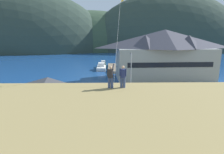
{
  "coord_description": "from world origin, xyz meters",
  "views": [
    {
      "loc": [
        -1.64,
        -21.25,
        10.12
      ],
      "look_at": [
        -0.96,
        9.0,
        3.4
      ],
      "focal_mm": 29.38,
      "sensor_mm": 36.0,
      "label": 1
    }
  ],
  "objects_px": {
    "moored_boat_wharfside": "(103,65)",
    "moored_boat_outer_mooring": "(124,69)",
    "parked_car_back_row_right": "(211,96)",
    "parking_light_pole": "(131,70)",
    "person_companion": "(123,76)",
    "harbor_lodge": "(164,53)",
    "wharf_dock": "(113,68)",
    "parked_car_back_row_left": "(15,97)",
    "parked_car_front_row_end": "(108,95)",
    "storage_shed_near_lot": "(49,92)",
    "moored_boat_inner_slip": "(101,67)",
    "parked_car_front_row_silver": "(152,93)",
    "parked_car_mid_row_near": "(194,112)",
    "storage_shed_waterside": "(129,69)",
    "parked_car_mid_row_center": "(114,110)",
    "parked_car_corner_spot": "(4,109)",
    "person_kite_flyer": "(111,76)"
  },
  "relations": [
    {
      "from": "harbor_lodge",
      "to": "person_kite_flyer",
      "type": "height_order",
      "value": "harbor_lodge"
    },
    {
      "from": "parked_car_front_row_silver",
      "to": "person_companion",
      "type": "distance_m",
      "value": 17.06
    },
    {
      "from": "moored_boat_inner_slip",
      "to": "moored_boat_outer_mooring",
      "type": "bearing_deg",
      "value": -23.74
    },
    {
      "from": "parked_car_front_row_end",
      "to": "person_companion",
      "type": "xyz_separation_m",
      "value": [
        1.13,
        -13.82,
        6.05
      ]
    },
    {
      "from": "moored_boat_inner_slip",
      "to": "parked_car_front_row_silver",
      "type": "distance_m",
      "value": 29.59
    },
    {
      "from": "storage_shed_near_lot",
      "to": "storage_shed_waterside",
      "type": "height_order",
      "value": "storage_shed_waterside"
    },
    {
      "from": "storage_shed_near_lot",
      "to": "wharf_dock",
      "type": "xyz_separation_m",
      "value": [
        10.11,
        32.33,
        -2.02
      ]
    },
    {
      "from": "parking_light_pole",
      "to": "person_companion",
      "type": "xyz_separation_m",
      "value": [
        -2.92,
        -17.91,
        2.87
      ]
    },
    {
      "from": "parked_car_corner_spot",
      "to": "harbor_lodge",
      "type": "bearing_deg",
      "value": 39.0
    },
    {
      "from": "moored_boat_wharfside",
      "to": "person_companion",
      "type": "xyz_separation_m",
      "value": [
        2.75,
        -47.76,
        6.4
      ]
    },
    {
      "from": "storage_shed_near_lot",
      "to": "moored_boat_inner_slip",
      "type": "bearing_deg",
      "value": 78.58
    },
    {
      "from": "moored_boat_outer_mooring",
      "to": "parked_car_back_row_right",
      "type": "distance_m",
      "value": 29.1
    },
    {
      "from": "parked_car_front_row_end",
      "to": "parked_car_corner_spot",
      "type": "xyz_separation_m",
      "value": [
        -13.3,
        -5.54,
        0.0
      ]
    },
    {
      "from": "parking_light_pole",
      "to": "parked_car_front_row_end",
      "type": "bearing_deg",
      "value": -134.7
    },
    {
      "from": "storage_shed_near_lot",
      "to": "parking_light_pole",
      "type": "distance_m",
      "value": 14.32
    },
    {
      "from": "moored_boat_wharfside",
      "to": "parked_car_back_row_right",
      "type": "distance_m",
      "value": 39.07
    },
    {
      "from": "harbor_lodge",
      "to": "parked_car_mid_row_near",
      "type": "xyz_separation_m",
      "value": [
        -3.04,
        -23.22,
        -5.17
      ]
    },
    {
      "from": "moored_boat_wharfside",
      "to": "moored_boat_outer_mooring",
      "type": "bearing_deg",
      "value": -50.82
    },
    {
      "from": "storage_shed_waterside",
      "to": "wharf_dock",
      "type": "bearing_deg",
      "value": 104.66
    },
    {
      "from": "harbor_lodge",
      "to": "parked_car_front_row_end",
      "type": "distance_m",
      "value": 21.67
    },
    {
      "from": "parked_car_mid_row_near",
      "to": "parked_car_front_row_silver",
      "type": "height_order",
      "value": "same"
    },
    {
      "from": "parking_light_pole",
      "to": "parked_car_back_row_right",
      "type": "bearing_deg",
      "value": -23.14
    },
    {
      "from": "parked_car_front_row_end",
      "to": "moored_boat_inner_slip",
      "type": "bearing_deg",
      "value": 94.08
    },
    {
      "from": "parked_car_back_row_right",
      "to": "moored_boat_inner_slip",
      "type": "bearing_deg",
      "value": 120.95
    },
    {
      "from": "parking_light_pole",
      "to": "moored_boat_outer_mooring",
      "type": "bearing_deg",
      "value": 87.82
    },
    {
      "from": "harbor_lodge",
      "to": "wharf_dock",
      "type": "distance_m",
      "value": 18.94
    },
    {
      "from": "storage_shed_near_lot",
      "to": "moored_boat_inner_slip",
      "type": "relative_size",
      "value": 0.93
    },
    {
      "from": "wharf_dock",
      "to": "moored_boat_inner_slip",
      "type": "height_order",
      "value": "moored_boat_inner_slip"
    },
    {
      "from": "person_companion",
      "to": "storage_shed_near_lot",
      "type": "bearing_deg",
      "value": 130.58
    },
    {
      "from": "parked_car_front_row_end",
      "to": "parked_car_back_row_left",
      "type": "xyz_separation_m",
      "value": [
        -14.33,
        -0.72,
        0.0
      ]
    },
    {
      "from": "storage_shed_waterside",
      "to": "parked_car_mid_row_center",
      "type": "relative_size",
      "value": 1.24
    },
    {
      "from": "moored_boat_wharfside",
      "to": "parked_car_back_row_right",
      "type": "relative_size",
      "value": 1.41
    },
    {
      "from": "moored_boat_outer_mooring",
      "to": "person_kite_flyer",
      "type": "bearing_deg",
      "value": -96.74
    },
    {
      "from": "harbor_lodge",
      "to": "storage_shed_near_lot",
      "type": "distance_m",
      "value": 29.15
    },
    {
      "from": "storage_shed_near_lot",
      "to": "moored_boat_wharfside",
      "type": "relative_size",
      "value": 1.3
    },
    {
      "from": "harbor_lodge",
      "to": "storage_shed_waterside",
      "type": "relative_size",
      "value": 4.58
    },
    {
      "from": "parked_car_back_row_right",
      "to": "parked_car_corner_spot",
      "type": "relative_size",
      "value": 1.0
    },
    {
      "from": "moored_boat_inner_slip",
      "to": "parked_car_mid_row_near",
      "type": "bearing_deg",
      "value": -70.87
    },
    {
      "from": "parked_car_front_row_end",
      "to": "storage_shed_near_lot",
      "type": "bearing_deg",
      "value": -162.78
    },
    {
      "from": "parked_car_back_row_right",
      "to": "harbor_lodge",
      "type": "bearing_deg",
      "value": 98.04
    },
    {
      "from": "storage_shed_near_lot",
      "to": "parked_car_front_row_end",
      "type": "distance_m",
      "value": 8.96
    },
    {
      "from": "parked_car_mid_row_near",
      "to": "person_companion",
      "type": "height_order",
      "value": "person_companion"
    },
    {
      "from": "moored_boat_inner_slip",
      "to": "parking_light_pole",
      "type": "distance_m",
      "value": 25.9
    },
    {
      "from": "moored_boat_inner_slip",
      "to": "storage_shed_waterside",
      "type": "bearing_deg",
      "value": -60.33
    },
    {
      "from": "moored_boat_outer_mooring",
      "to": "parked_car_mid_row_near",
      "type": "relative_size",
      "value": 1.36
    },
    {
      "from": "storage_shed_waterside",
      "to": "parked_car_back_row_right",
      "type": "bearing_deg",
      "value": -58.15
    },
    {
      "from": "parked_car_back_row_left",
      "to": "person_companion",
      "type": "distance_m",
      "value": 21.14
    },
    {
      "from": "harbor_lodge",
      "to": "parked_car_corner_spot",
      "type": "distance_m",
      "value": 34.86
    },
    {
      "from": "moored_boat_outer_mooring",
      "to": "parking_light_pole",
      "type": "xyz_separation_m",
      "value": [
        -0.83,
        -21.86,
        3.53
      ]
    },
    {
      "from": "person_companion",
      "to": "moored_boat_outer_mooring",
      "type": "bearing_deg",
      "value": 84.61
    }
  ]
}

